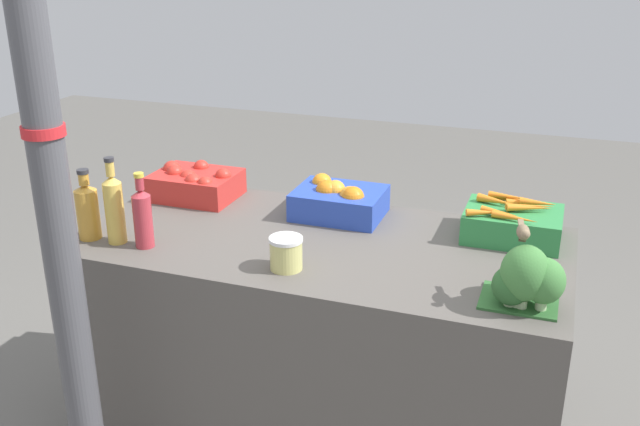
{
  "coord_description": "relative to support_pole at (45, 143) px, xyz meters",
  "views": [
    {
      "loc": [
        0.77,
        -2.15,
        1.84
      ],
      "look_at": [
        0.0,
        0.0,
        0.94
      ],
      "focal_mm": 40.0,
      "sensor_mm": 36.0,
      "label": 1
    }
  ],
  "objects": [
    {
      "name": "market_table",
      "position": [
        0.55,
        0.66,
        -0.9
      ],
      "size": [
        1.7,
        0.82,
        0.84
      ],
      "primitive_type": "cube",
      "color": "#56514C",
      "rests_on": "ground_plane"
    },
    {
      "name": "support_pole",
      "position": [
        0.0,
        0.0,
        0.0
      ],
      "size": [
        0.12,
        0.12,
        2.63
      ],
      "color": "#4C4C51",
      "rests_on": "ground_plane"
    },
    {
      "name": "apple_crate",
      "position": [
        -0.07,
        0.9,
        -0.41
      ],
      "size": [
        0.33,
        0.26,
        0.14
      ],
      "color": "red",
      "rests_on": "market_table"
    },
    {
      "name": "orange_crate",
      "position": [
        0.54,
        0.9,
        -0.41
      ],
      "size": [
        0.33,
        0.26,
        0.14
      ],
      "color": "#2847B7",
      "rests_on": "market_table"
    },
    {
      "name": "carrot_crate",
      "position": [
        1.18,
        0.9,
        -0.42
      ],
      "size": [
        0.33,
        0.26,
        0.14
      ],
      "color": "#2D8442",
      "rests_on": "market_table"
    },
    {
      "name": "broccoli_pile",
      "position": [
        1.25,
        0.4,
        -0.38
      ],
      "size": [
        0.23,
        0.21,
        0.2
      ],
      "color": "#2D602D",
      "rests_on": "market_table"
    },
    {
      "name": "juice_bottle_amber",
      "position": [
        -0.22,
        0.41,
        -0.37
      ],
      "size": [
        0.08,
        0.08,
        0.25
      ],
      "color": "gold",
      "rests_on": "market_table"
    },
    {
      "name": "juice_bottle_golden",
      "position": [
        -0.11,
        0.41,
        -0.35
      ],
      "size": [
        0.06,
        0.06,
        0.31
      ],
      "color": "gold",
      "rests_on": "market_table"
    },
    {
      "name": "juice_bottle_ruby",
      "position": [
        0.0,
        0.41,
        -0.36
      ],
      "size": [
        0.06,
        0.06,
        0.26
      ],
      "color": "#B2333D",
      "rests_on": "market_table"
    },
    {
      "name": "pickle_jar",
      "position": [
        0.52,
        0.41,
        -0.42
      ],
      "size": [
        0.11,
        0.11,
        0.11
      ],
      "color": "#D1CC75",
      "rests_on": "market_table"
    },
    {
      "name": "sparrow_bird",
      "position": [
        1.24,
        0.41,
        -0.25
      ],
      "size": [
        0.05,
        0.14,
        0.05
      ],
      "rotation": [
        0.0,
        0.0,
        -1.38
      ],
      "color": "#4C3D2D",
      "rests_on": "broccoli_pile"
    }
  ]
}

